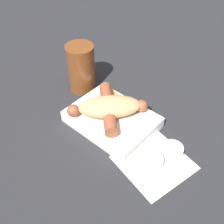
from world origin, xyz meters
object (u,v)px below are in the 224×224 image
food_tray (112,119)px  condiment_cup_far (172,152)px  sausage (108,108)px  condiment_cup_near (151,164)px  drink_glass (81,68)px  bread_roll (109,107)px

food_tray → condiment_cup_far: same height
sausage → condiment_cup_near: bearing=165.5°
food_tray → drink_glass: bearing=-18.9°
condiment_cup_far → drink_glass: bearing=-7.6°
bread_roll → sausage: (0.01, -0.00, -0.01)m
food_tray → bread_roll: 0.04m
bread_roll → sausage: bread_roll is taller
bread_roll → condiment_cup_far: 0.18m
drink_glass → condiment_cup_far: bearing=172.4°
sausage → drink_glass: bearing=-20.8°
bread_roll → condiment_cup_near: size_ratio=3.27×
sausage → drink_glass: drink_glass is taller
bread_roll → condiment_cup_far: bearing=-175.5°
food_tray → sausage: sausage is taller
sausage → condiment_cup_near: size_ratio=3.18×
drink_glass → bread_roll: bearing=159.6°
food_tray → condiment_cup_far: size_ratio=4.29×
sausage → condiment_cup_far: size_ratio=3.18×
condiment_cup_far → bread_roll: bearing=4.5°
food_tray → bread_roll: size_ratio=1.31×
bread_roll → sausage: bearing=-6.7°
condiment_cup_near → condiment_cup_far: (-0.02, -0.06, 0.00)m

